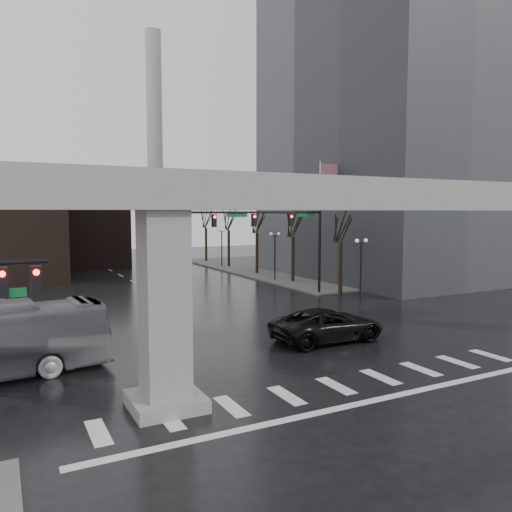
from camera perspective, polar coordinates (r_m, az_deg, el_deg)
name	(u,v)px	position (r m, az deg, el deg)	size (l,w,h in m)	color
ground	(322,379)	(22.50, 7.55, -13.73)	(160.00, 160.00, 0.00)	black
sidewalk_ne	(328,267)	(66.10, 8.18, -1.21)	(28.00, 36.00, 0.15)	slate
elevated_guideway	(348,220)	(22.06, 10.46, 4.07)	(48.00, 2.60, 8.70)	gray
office_tower	(397,88)	(60.80, 15.83, 17.96)	(22.00, 26.00, 42.00)	slate
building_far_mid	(85,236)	(70.26, -18.97, 2.14)	(10.00, 10.00, 8.00)	black
smokestack	(155,164)	(66.29, -11.45, 10.25)	(3.60, 3.60, 30.00)	silver
signal_mast_arm	(282,229)	(42.02, 3.02, 3.14)	(12.12, 0.43, 8.00)	black
signal_left_pole	(2,310)	(18.20, -27.03, -5.49)	(2.30, 0.30, 6.00)	black
flagpole_assembly	(322,209)	(48.10, 7.60, 5.37)	(2.06, 0.12, 12.00)	silver
lamp_right_0	(361,259)	(40.81, 11.91, -0.34)	(1.22, 0.32, 5.11)	black
lamp_right_1	(275,248)	(52.36, 2.17, 0.93)	(1.22, 0.32, 5.11)	black
lamp_right_2	(222,241)	(64.88, -3.94, 1.72)	(1.22, 0.32, 5.11)	black
tree_right_0	(341,262)	(44.65, 9.66, -0.73)	(1.09, 1.58, 7.50)	black
tree_right_1	(293,255)	(51.23, 4.27, 0.13)	(1.09, 1.61, 7.67)	black
tree_right_2	(257,249)	(58.16, 0.13, 0.80)	(1.10, 1.63, 7.85)	black
tree_right_3	(229,245)	(65.34, -3.11, 1.31)	(1.11, 1.66, 8.02)	black
tree_right_4	(206,241)	(72.69, -5.71, 1.72)	(1.12, 1.69, 8.19)	black
pickup_truck	(328,325)	(28.50, 8.21, -7.81)	(3.03, 6.57, 1.83)	black
far_car	(161,287)	(45.07, -10.84, -3.45)	(1.51, 3.74, 1.28)	black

